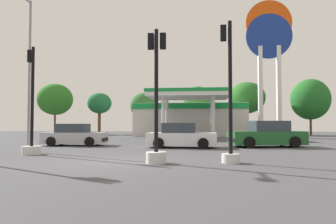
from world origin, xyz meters
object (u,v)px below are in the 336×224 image
station_pole_sign (269,48)px  tree_2 (143,106)px  car_2 (181,136)px  tree_1 (99,104)px  car_0 (266,135)px  tree_5 (310,99)px  traffic_signal_2 (156,119)px  traffic_signal_0 (32,129)px  corner_streetlamp (27,61)px  traffic_signal_1 (230,117)px  tree_3 (197,100)px  tree_0 (55,99)px  car_1 (75,136)px  tree_4 (247,98)px

station_pole_sign → tree_2: station_pole_sign is taller
car_2 → tree_1: tree_1 is taller
car_0 → tree_5: 22.43m
car_0 → traffic_signal_2: size_ratio=0.97×
traffic_signal_0 → tree_2: tree_2 is taller
corner_streetlamp → tree_5: bearing=48.1°
car_0 → traffic_signal_1: (-2.96, -7.87, 0.93)m
car_0 → traffic_signal_0: bearing=-153.7°
traffic_signal_2 → tree_3: tree_3 is taller
station_pole_sign → traffic_signal_0: station_pole_sign is taller
traffic_signal_2 → corner_streetlamp: 8.35m
corner_streetlamp → tree_0: bearing=113.4°
tree_2 → corner_streetlamp: 26.45m
car_2 → car_1: bearing=171.6°
car_1 → traffic_signal_1: traffic_signal_1 is taller
station_pole_sign → traffic_signal_1: station_pole_sign is taller
traffic_signal_2 → tree_0: bearing=121.9°
tree_5 → corner_streetlamp: bearing=-131.9°
tree_1 → tree_5: 26.77m
tree_5 → car_0: bearing=-115.7°
tree_5 → corner_streetlamp: size_ratio=0.91×
tree_0 → traffic_signal_1: bearing=-54.2°
traffic_signal_1 → car_2: bearing=107.2°
traffic_signal_0 → tree_1: tree_1 is taller
tree_0 → tree_3: size_ratio=1.06×
car_1 → tree_4: tree_4 is taller
station_pole_sign → corner_streetlamp: (-15.63, -17.43, -4.60)m
car_2 → tree_1: size_ratio=0.74×
corner_streetlamp → station_pole_sign: bearing=48.1°
tree_0 → tree_2: 11.96m
station_pole_sign → tree_0: bearing=163.8°
car_0 → car_1: car_0 is taller
traffic_signal_1 → tree_4: 29.98m
traffic_signal_1 → tree_5: (12.55, 27.81, 2.75)m
tree_5 → tree_1: bearing=179.1°
car_0 → tree_5: (9.59, 19.94, 3.68)m
tree_4 → tree_1: bearing=-176.7°
traffic_signal_0 → traffic_signal_2: 6.56m
tree_1 → tree_4: tree_4 is taller
traffic_signal_2 → corner_streetlamp: (-6.96, 3.54, 2.96)m
tree_5 → corner_streetlamp: 33.07m
car_2 → tree_5: size_ratio=0.59×
car_0 → tree_1: size_ratio=0.84×
traffic_signal_2 → tree_0: 33.90m
car_0 → tree_4: bearing=84.1°
car_0 → tree_2: tree_2 is taller
tree_3 → traffic_signal_1: bearing=-87.6°
car_1 → tree_2: (0.44, 21.81, 3.15)m
car_1 → traffic_signal_1: bearing=-41.0°
traffic_signal_1 → tree_1: size_ratio=0.93×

